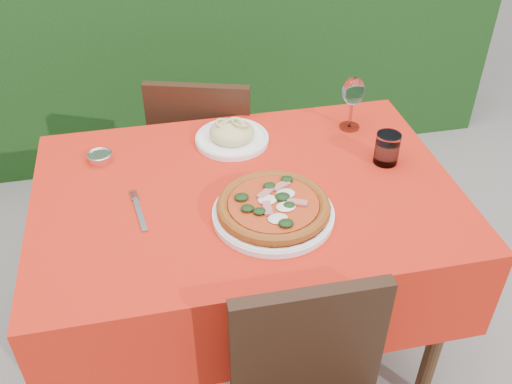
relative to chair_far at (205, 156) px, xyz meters
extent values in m
plane|color=slate|center=(0.06, -0.58, -0.49)|extent=(60.00, 60.00, 0.00)
cube|color=#462816|center=(0.06, -0.58, 0.23)|extent=(1.20, 0.80, 0.04)
cylinder|color=#462816|center=(0.60, -0.92, -0.14)|extent=(0.05, 0.05, 0.70)
cylinder|color=#462816|center=(-0.48, -0.24, -0.14)|extent=(0.05, 0.05, 0.70)
cylinder|color=#462816|center=(0.60, -0.24, -0.14)|extent=(0.05, 0.05, 0.70)
cube|color=red|center=(0.06, -0.58, 0.10)|extent=(1.26, 0.86, 0.32)
cube|color=black|center=(0.10, -1.11, 0.15)|extent=(0.38, 0.04, 0.42)
cube|color=black|center=(0.02, 0.08, -0.08)|extent=(0.48, 0.48, 0.04)
cube|color=black|center=(-0.03, -0.09, 0.15)|extent=(0.38, 0.15, 0.42)
cylinder|color=black|center=(0.23, 0.19, -0.29)|extent=(0.03, 0.03, 0.39)
cylinder|color=black|center=(-0.09, 0.28, -0.29)|extent=(0.03, 0.03, 0.39)
cylinder|color=black|center=(0.13, -0.13, -0.29)|extent=(0.03, 0.03, 0.39)
cylinder|color=black|center=(-0.18, -0.03, -0.29)|extent=(0.03, 0.03, 0.39)
cylinder|color=white|center=(0.10, -0.73, 0.27)|extent=(0.34, 0.34, 0.02)
cylinder|color=#B05E18|center=(0.10, -0.73, 0.29)|extent=(0.39, 0.39, 0.02)
cylinder|color=#A10C0A|center=(0.10, -0.73, 0.31)|extent=(0.31, 0.31, 0.01)
cylinder|color=white|center=(0.06, -0.32, 0.27)|extent=(0.25, 0.25, 0.02)
ellipsoid|color=#D3C784|center=(0.06, -0.32, 0.30)|extent=(0.17, 0.17, 0.07)
cylinder|color=white|center=(0.52, -0.54, 0.31)|extent=(0.08, 0.08, 0.10)
cylinder|color=#92B2C6|center=(0.52, -0.54, 0.30)|extent=(0.07, 0.07, 0.07)
cylinder|color=silver|center=(0.47, -0.32, 0.26)|extent=(0.07, 0.07, 0.01)
cylinder|color=silver|center=(0.47, -0.32, 0.31)|extent=(0.01, 0.01, 0.10)
ellipsoid|color=silver|center=(0.47, -0.32, 0.40)|extent=(0.08, 0.08, 0.10)
cube|color=#B7B6BE|center=(-0.26, -0.65, 0.26)|extent=(0.06, 0.21, 0.01)
cylinder|color=silver|center=(-0.37, -0.35, 0.27)|extent=(0.07, 0.07, 0.03)
camera|label=1|loc=(-0.20, -1.92, 1.29)|focal=40.00mm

